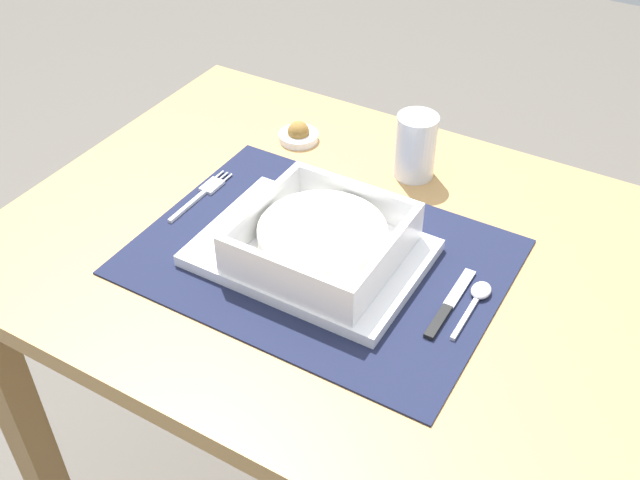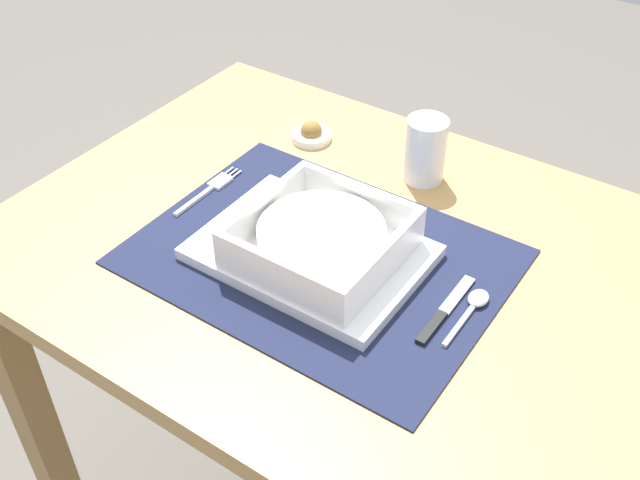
# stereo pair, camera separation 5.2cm
# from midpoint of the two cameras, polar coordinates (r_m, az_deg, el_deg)

# --- Properties ---
(dining_table) EXTENTS (0.93, 0.67, 0.76)m
(dining_table) POSITION_cam_midpoint_polar(r_m,az_deg,el_deg) (1.08, 0.76, -5.47)
(dining_table) COLOR #B2844C
(dining_table) RESTS_ON ground
(placemat) EXTENTS (0.47, 0.35, 0.00)m
(placemat) POSITION_cam_midpoint_polar(r_m,az_deg,el_deg) (0.98, -1.52, -1.32)
(placemat) COLOR #191E38
(placemat) RESTS_ON dining_table
(serving_plate) EXTENTS (0.29, 0.20, 0.02)m
(serving_plate) POSITION_cam_midpoint_polar(r_m,az_deg,el_deg) (0.97, -2.22, -1.00)
(serving_plate) COLOR white
(serving_plate) RESTS_ON placemat
(porridge_bowl) EXTENTS (0.19, 0.19, 0.05)m
(porridge_bowl) POSITION_cam_midpoint_polar(r_m,az_deg,el_deg) (0.94, -1.41, -0.06)
(porridge_bowl) COLOR white
(porridge_bowl) RESTS_ON serving_plate
(fork) EXTENTS (0.02, 0.14, 0.00)m
(fork) POSITION_cam_midpoint_polar(r_m,az_deg,el_deg) (1.10, -10.06, 3.57)
(fork) COLOR silver
(fork) RESTS_ON placemat
(spoon) EXTENTS (0.02, 0.11, 0.01)m
(spoon) POSITION_cam_midpoint_polar(r_m,az_deg,el_deg) (0.93, 10.38, -4.07)
(spoon) COLOR silver
(spoon) RESTS_ON placemat
(butter_knife) EXTENTS (0.01, 0.13, 0.01)m
(butter_knife) POSITION_cam_midpoint_polar(r_m,az_deg,el_deg) (0.91, 8.01, -5.08)
(butter_knife) COLOR black
(butter_knife) RESTS_ON placemat
(drinking_glass) EXTENTS (0.06, 0.06, 0.10)m
(drinking_glass) POSITION_cam_midpoint_polar(r_m,az_deg,el_deg) (1.11, 6.00, 6.75)
(drinking_glass) COLOR white
(drinking_glass) RESTS_ON dining_table
(condiment_saucer) EXTENTS (0.06, 0.06, 0.03)m
(condiment_saucer) POSITION_cam_midpoint_polar(r_m,az_deg,el_deg) (1.21, -2.88, 7.95)
(condiment_saucer) COLOR white
(condiment_saucer) RESTS_ON dining_table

